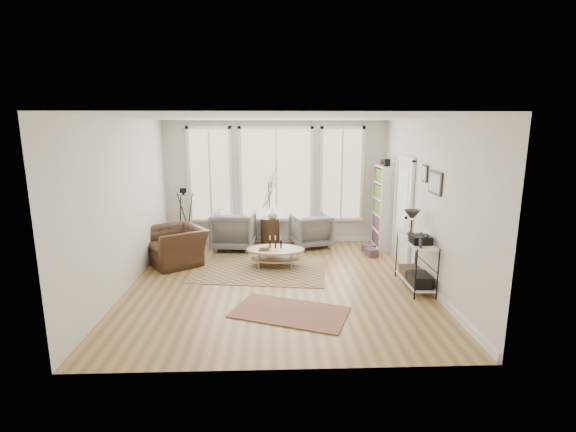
{
  "coord_description": "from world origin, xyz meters",
  "views": [
    {
      "loc": [
        -0.08,
        -7.08,
        2.74
      ],
      "look_at": [
        0.2,
        0.6,
        1.1
      ],
      "focal_mm": 26.0,
      "sensor_mm": 36.0,
      "label": 1
    }
  ],
  "objects_px": {
    "side_table": "(270,208)",
    "coffee_table": "(275,253)",
    "low_shelf": "(416,259)",
    "armchair_left": "(234,230)",
    "accent_chair": "(176,246)",
    "armchair_right": "(311,230)",
    "bookcase": "(383,207)"
  },
  "relations": [
    {
      "from": "coffee_table",
      "to": "armchair_left",
      "type": "bearing_deg",
      "value": 125.83
    },
    {
      "from": "accent_chair",
      "to": "low_shelf",
      "type": "bearing_deg",
      "value": 36.84
    },
    {
      "from": "low_shelf",
      "to": "coffee_table",
      "type": "distance_m",
      "value": 2.72
    },
    {
      "from": "low_shelf",
      "to": "armchair_right",
      "type": "height_order",
      "value": "low_shelf"
    },
    {
      "from": "coffee_table",
      "to": "accent_chair",
      "type": "relative_size",
      "value": 1.05
    },
    {
      "from": "armchair_right",
      "to": "side_table",
      "type": "height_order",
      "value": "side_table"
    },
    {
      "from": "bookcase",
      "to": "armchair_left",
      "type": "xyz_separation_m",
      "value": [
        -3.42,
        -0.02,
        -0.52
      ]
    },
    {
      "from": "bookcase",
      "to": "coffee_table",
      "type": "distance_m",
      "value": 2.88
    },
    {
      "from": "bookcase",
      "to": "armchair_left",
      "type": "bearing_deg",
      "value": -179.73
    },
    {
      "from": "armchair_left",
      "to": "low_shelf",
      "type": "bearing_deg",
      "value": 148.51
    },
    {
      "from": "bookcase",
      "to": "side_table",
      "type": "height_order",
      "value": "bookcase"
    },
    {
      "from": "coffee_table",
      "to": "armchair_left",
      "type": "xyz_separation_m",
      "value": [
        -0.93,
        1.29,
        0.15
      ]
    },
    {
      "from": "armchair_left",
      "to": "accent_chair",
      "type": "distance_m",
      "value": 1.49
    },
    {
      "from": "bookcase",
      "to": "accent_chair",
      "type": "distance_m",
      "value": 4.66
    },
    {
      "from": "armchair_left",
      "to": "accent_chair",
      "type": "xyz_separation_m",
      "value": [
        -1.09,
        -1.02,
        -0.06
      ]
    },
    {
      "from": "low_shelf",
      "to": "armchair_right",
      "type": "xyz_separation_m",
      "value": [
        -1.59,
        2.63,
        -0.13
      ]
    },
    {
      "from": "bookcase",
      "to": "side_table",
      "type": "bearing_deg",
      "value": 175.04
    },
    {
      "from": "low_shelf",
      "to": "armchair_right",
      "type": "distance_m",
      "value": 3.08
    },
    {
      "from": "low_shelf",
      "to": "coffee_table",
      "type": "bearing_deg",
      "value": 153.49
    },
    {
      "from": "low_shelf",
      "to": "accent_chair",
      "type": "distance_m",
      "value": 4.69
    },
    {
      "from": "coffee_table",
      "to": "accent_chair",
      "type": "height_order",
      "value": "accent_chair"
    },
    {
      "from": "armchair_left",
      "to": "accent_chair",
      "type": "bearing_deg",
      "value": 48.26
    },
    {
      "from": "bookcase",
      "to": "coffee_table",
      "type": "xyz_separation_m",
      "value": [
        -2.48,
        -1.31,
        -0.67
      ]
    },
    {
      "from": "bookcase",
      "to": "armchair_left",
      "type": "relative_size",
      "value": 2.15
    },
    {
      "from": "coffee_table",
      "to": "bookcase",
      "type": "bearing_deg",
      "value": 27.84
    },
    {
      "from": "low_shelf",
      "to": "armchair_left",
      "type": "relative_size",
      "value": 1.36
    },
    {
      "from": "armchair_right",
      "to": "side_table",
      "type": "distance_m",
      "value": 1.08
    },
    {
      "from": "low_shelf",
      "to": "accent_chair",
      "type": "bearing_deg",
      "value": 161.52
    },
    {
      "from": "coffee_table",
      "to": "armchair_left",
      "type": "relative_size",
      "value": 1.26
    },
    {
      "from": "armchair_left",
      "to": "armchair_right",
      "type": "xyz_separation_m",
      "value": [
        1.77,
        0.13,
        -0.05
      ]
    },
    {
      "from": "side_table",
      "to": "coffee_table",
      "type": "bearing_deg",
      "value": -85.92
    },
    {
      "from": "coffee_table",
      "to": "side_table",
      "type": "distance_m",
      "value": 1.65
    }
  ]
}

